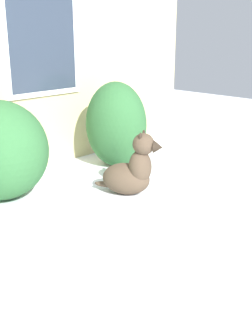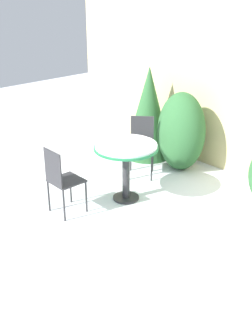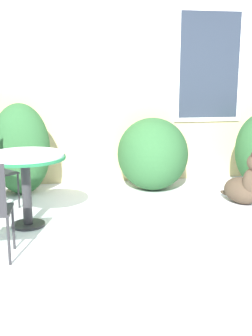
# 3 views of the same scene
# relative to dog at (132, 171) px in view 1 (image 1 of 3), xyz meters

# --- Properties ---
(ground_plane) EXTENTS (16.00, 16.00, 0.00)m
(ground_plane) POSITION_rel_dog_xyz_m (-1.52, -0.76, -0.25)
(ground_plane) COLOR white
(shrub_right) EXTENTS (0.70, 0.78, 1.04)m
(shrub_right) POSITION_rel_dog_xyz_m (0.57, 0.80, 0.27)
(shrub_right) COLOR #2D6033
(shrub_right) RESTS_ON ground_plane
(dog) EXTENTS (0.52, 0.70, 0.68)m
(dog) POSITION_rel_dog_xyz_m (0.00, 0.00, 0.00)
(dog) COLOR #4C3D2D
(dog) RESTS_ON ground_plane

